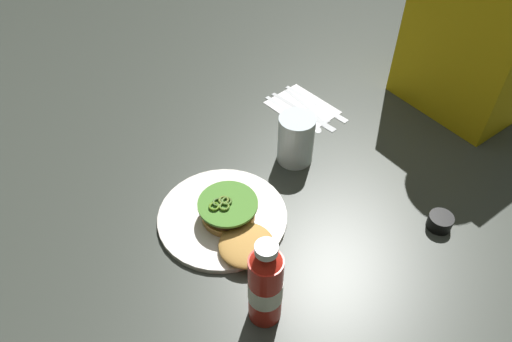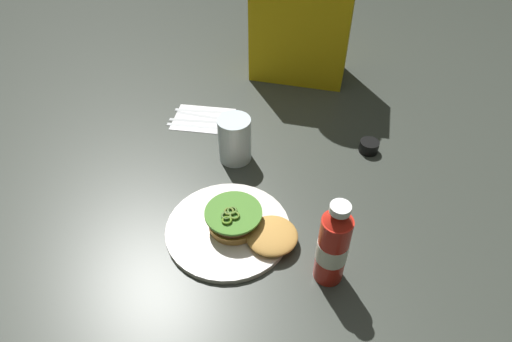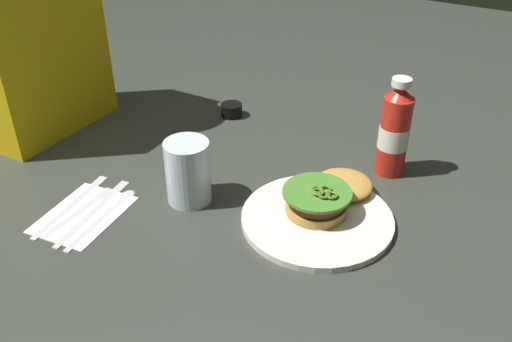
{
  "view_description": "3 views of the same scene",
  "coord_description": "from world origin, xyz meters",
  "views": [
    {
      "loc": [
        0.52,
        -0.45,
        0.82
      ],
      "look_at": [
        -0.08,
        -0.01,
        0.06
      ],
      "focal_mm": 34.15,
      "sensor_mm": 36.0,
      "label": 1
    },
    {
      "loc": [
        0.15,
        -0.7,
        0.76
      ],
      "look_at": [
        -0.02,
        -0.0,
        0.09
      ],
      "focal_mm": 30.28,
      "sensor_mm": 36.0,
      "label": 2
    },
    {
      "loc": [
        -0.82,
        -0.42,
        0.63
      ],
      "look_at": [
        -0.03,
        0.03,
        0.05
      ],
      "focal_mm": 38.97,
      "sensor_mm": 36.0,
      "label": 3
    }
  ],
  "objects": [
    {
      "name": "napkin",
      "position": [
        -0.25,
        0.27,
        0.0
      ],
      "size": [
        0.19,
        0.15,
        0.0
      ],
      "primitive_type": "cube",
      "rotation": [
        0.0,
        0.0,
        0.1
      ],
      "color": "white",
      "rests_on": "ground_plane"
    },
    {
      "name": "spoon_utensil",
      "position": [
        -0.22,
        0.24,
        0.0
      ],
      "size": [
        0.2,
        0.04,
        0.0
      ],
      "color": "silver",
      "rests_on": "napkin"
    },
    {
      "name": "steak_knife",
      "position": [
        -0.23,
        0.31,
        0.0
      ],
      "size": [
        0.22,
        0.04,
        0.0
      ],
      "color": "silver",
      "rests_on": "napkin"
    },
    {
      "name": "water_glass",
      "position": [
        -0.11,
        0.13,
        0.06
      ],
      "size": [
        0.09,
        0.09,
        0.12
      ],
      "primitive_type": "cylinder",
      "color": "silver",
      "rests_on": "ground_plane"
    },
    {
      "name": "fork_utensil",
      "position": [
        -0.24,
        0.28,
        0.0
      ],
      "size": [
        0.18,
        0.02,
        0.0
      ],
      "color": "silver",
      "rests_on": "napkin"
    },
    {
      "name": "burger_sandwich",
      "position": [
        -0.01,
        -0.12,
        0.03
      ],
      "size": [
        0.21,
        0.14,
        0.05
      ],
      "color": "#BC873E",
      "rests_on": "dinner_plate"
    },
    {
      "name": "diner_person",
      "position": [
        -0.03,
        0.6,
        0.27
      ],
      "size": [
        0.3,
        0.18,
        0.59
      ],
      "color": "gold",
      "rests_on": "ground_plane"
    },
    {
      "name": "ketchup_bottle",
      "position": [
        0.17,
        -0.18,
        0.1
      ],
      "size": [
        0.06,
        0.06,
        0.21
      ],
      "color": "red",
      "rests_on": "ground_plane"
    },
    {
      "name": "butter_knife",
      "position": [
        -0.22,
        0.26,
        0.0
      ],
      "size": [
        0.22,
        0.05,
        0.0
      ],
      "color": "silver",
      "rests_on": "napkin"
    },
    {
      "name": "ground_plane",
      "position": [
        0.0,
        0.0,
        0.0
      ],
      "size": [
        3.0,
        3.0,
        0.0
      ],
      "primitive_type": "plane",
      "color": "#333831"
    },
    {
      "name": "condiment_cup",
      "position": [
        0.23,
        0.24,
        0.02
      ],
      "size": [
        0.05,
        0.05,
        0.03
      ],
      "primitive_type": "cylinder",
      "color": "black",
      "rests_on": "ground_plane"
    },
    {
      "name": "dinner_plate",
      "position": [
        -0.06,
        -0.12,
        0.01
      ],
      "size": [
        0.28,
        0.28,
        0.01
      ],
      "primitive_type": "cylinder",
      "color": "silver",
      "rests_on": "ground_plane"
    }
  ]
}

